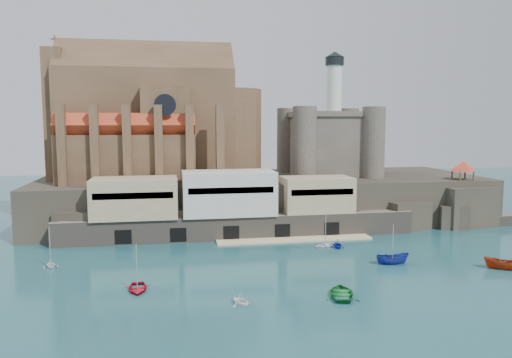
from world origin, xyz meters
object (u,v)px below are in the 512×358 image
Objects in this scene: boat_0 at (137,290)px; pavilion at (463,167)px; boat_2 at (392,264)px; boat_1 at (241,304)px; church at (156,124)px; castle_keep at (328,140)px.

pavilion is at bearing 22.59° from boat_0.
boat_2 is at bearing 5.54° from boat_0.
boat_2 reaches higher than boat_0.
pavilion is at bearing 7.96° from boat_1.
pavilion is at bearing -13.48° from church.
pavilion is at bearing -43.74° from boat_2.
boat_1 is at bearing -117.99° from castle_keep.
boat_2 is (-28.60, -26.43, -12.73)m from pavilion.
pavilion is 40.97m from boat_2.
castle_keep reaches higher than boat_1.
boat_1 is at bearing 120.28° from boat_2.
church reaches higher than castle_keep.
boat_2 is at bearing -137.27° from pavilion.
castle_keep reaches higher than boat_2.
boat_2 is (-2.68, -41.50, -18.31)m from castle_keep.
church is at bearing 178.89° from castle_keep.
boat_0 is 1.65× the size of boat_1.
boat_2 reaches higher than boat_1.
boat_1 is (-29.16, -54.85, -18.31)m from castle_keep.
pavilion reaches higher than boat_0.
boat_2 is at bearing -1.12° from boat_1.
church is 1.60× the size of castle_keep.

